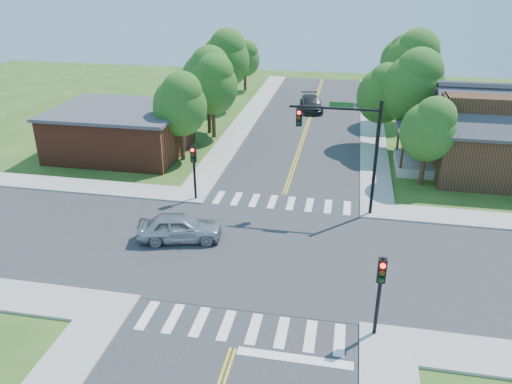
% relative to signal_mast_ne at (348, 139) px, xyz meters
% --- Properties ---
extents(ground, '(100.00, 100.00, 0.00)m').
position_rel_signal_mast_ne_xyz_m(ground, '(-3.91, -5.59, -4.85)').
color(ground, '#274C17').
rests_on(ground, ground).
extents(road_ns, '(10.00, 90.00, 0.04)m').
position_rel_signal_mast_ne_xyz_m(road_ns, '(-3.91, -5.59, -4.83)').
color(road_ns, '#2D2D30').
rests_on(road_ns, ground).
extents(road_ew, '(90.00, 10.00, 0.04)m').
position_rel_signal_mast_ne_xyz_m(road_ew, '(-3.91, -5.59, -4.83)').
color(road_ew, '#2D2D30').
rests_on(road_ew, ground).
extents(intersection_patch, '(10.20, 10.20, 0.06)m').
position_rel_signal_mast_ne_xyz_m(intersection_patch, '(-3.91, -5.59, -4.85)').
color(intersection_patch, '#2D2D30').
rests_on(intersection_patch, ground).
extents(sidewalk_ne, '(40.00, 40.00, 0.14)m').
position_rel_signal_mast_ne_xyz_m(sidewalk_ne, '(11.90, 10.23, -4.78)').
color(sidewalk_ne, '#9E9B93').
rests_on(sidewalk_ne, ground).
extents(sidewalk_nw, '(40.00, 40.00, 0.14)m').
position_rel_signal_mast_ne_xyz_m(sidewalk_nw, '(-19.73, 10.23, -4.78)').
color(sidewalk_nw, '#9E9B93').
rests_on(sidewalk_nw, ground).
extents(crosswalk_north, '(8.85, 2.00, 0.01)m').
position_rel_signal_mast_ne_xyz_m(crosswalk_north, '(-3.91, 0.61, -4.80)').
color(crosswalk_north, white).
rests_on(crosswalk_north, ground).
extents(crosswalk_south, '(8.85, 2.00, 0.01)m').
position_rel_signal_mast_ne_xyz_m(crosswalk_south, '(-3.91, -11.79, -4.80)').
color(crosswalk_south, white).
rests_on(crosswalk_south, ground).
extents(centerline, '(0.30, 90.00, 0.01)m').
position_rel_signal_mast_ne_xyz_m(centerline, '(-3.91, -5.59, -4.80)').
color(centerline, yellow).
rests_on(centerline, ground).
extents(stop_bar, '(4.60, 0.45, 0.09)m').
position_rel_signal_mast_ne_xyz_m(stop_bar, '(-1.41, -13.19, -4.85)').
color(stop_bar, white).
rests_on(stop_bar, ground).
extents(signal_mast_ne, '(5.30, 0.42, 7.20)m').
position_rel_signal_mast_ne_xyz_m(signal_mast_ne, '(0.00, 0.00, 0.00)').
color(signal_mast_ne, black).
rests_on(signal_mast_ne, ground).
extents(signal_pole_se, '(0.34, 0.42, 3.80)m').
position_rel_signal_mast_ne_xyz_m(signal_pole_se, '(1.69, -11.21, -2.19)').
color(signal_pole_se, black).
rests_on(signal_pole_se, ground).
extents(signal_pole_nw, '(0.34, 0.42, 3.80)m').
position_rel_signal_mast_ne_xyz_m(signal_pole_nw, '(-9.51, -0.01, -2.19)').
color(signal_pole_nw, black).
rests_on(signal_pole_nw, ground).
extents(house_ne, '(13.05, 8.80, 7.11)m').
position_rel_signal_mast_ne_xyz_m(house_ne, '(11.19, 8.65, -1.52)').
color(house_ne, '#331E11').
rests_on(house_ne, ground).
extents(building_nw, '(10.40, 8.40, 3.73)m').
position_rel_signal_mast_ne_xyz_m(building_nw, '(-18.11, 7.61, -2.97)').
color(building_nw, brown).
rests_on(building_nw, ground).
extents(tree_e_a, '(3.73, 3.54, 6.34)m').
position_rel_signal_mast_ne_xyz_m(tree_e_a, '(5.33, 5.39, -0.70)').
color(tree_e_a, '#382314').
rests_on(tree_e_a, ground).
extents(tree_e_b, '(4.97, 4.72, 8.45)m').
position_rel_signal_mast_ne_xyz_m(tree_e_b, '(4.78, 12.22, 0.69)').
color(tree_e_b, '#382314').
rests_on(tree_e_b, ground).
extents(tree_e_c, '(5.26, 4.99, 8.94)m').
position_rel_signal_mast_ne_xyz_m(tree_e_c, '(5.47, 20.61, 1.01)').
color(tree_e_c, '#382314').
rests_on(tree_e_c, ground).
extents(tree_e_d, '(4.34, 4.12, 7.37)m').
position_rel_signal_mast_ne_xyz_m(tree_e_d, '(5.07, 28.96, -0.02)').
color(tree_e_d, '#382314').
rests_on(tree_e_d, ground).
extents(tree_w_a, '(4.12, 3.92, 7.01)m').
position_rel_signal_mast_ne_xyz_m(tree_w_a, '(-12.63, 6.98, -0.26)').
color(tree_w_a, '#382314').
rests_on(tree_w_a, ground).
extents(tree_w_b, '(4.63, 4.39, 7.86)m').
position_rel_signal_mast_ne_xyz_m(tree_w_b, '(-12.45, 14.03, 0.30)').
color(tree_w_b, '#382314').
rests_on(tree_w_b, ground).
extents(tree_w_c, '(4.93, 4.69, 8.39)m').
position_rel_signal_mast_ne_xyz_m(tree_w_c, '(-12.83, 22.05, 0.65)').
color(tree_w_c, '#382314').
rests_on(tree_w_c, ground).
extents(tree_w_d, '(3.54, 3.36, 6.02)m').
position_rel_signal_mast_ne_xyz_m(tree_w_d, '(-12.73, 31.06, -0.91)').
color(tree_w_d, '#382314').
rests_on(tree_w_d, ground).
extents(tree_house, '(4.13, 3.93, 7.03)m').
position_rel_signal_mast_ne_xyz_m(tree_house, '(2.57, 13.30, -0.25)').
color(tree_house, '#382314').
rests_on(tree_house, ground).
extents(tree_bldg, '(4.37, 4.15, 7.42)m').
position_rel_signal_mast_ne_xyz_m(tree_bldg, '(-11.71, 12.89, 0.01)').
color(tree_bldg, '#382314').
rests_on(tree_bldg, ground).
extents(car_silver, '(3.94, 5.48, 1.59)m').
position_rel_signal_mast_ne_xyz_m(car_silver, '(-8.81, -5.18, -4.06)').
color(car_silver, '#ADB0B4').
rests_on(car_silver, ground).
extents(car_dgrey, '(4.07, 5.90, 1.47)m').
position_rel_signal_mast_ne_xyz_m(car_dgrey, '(-4.04, 23.40, -4.11)').
color(car_dgrey, '#292B2D').
rests_on(car_dgrey, ground).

